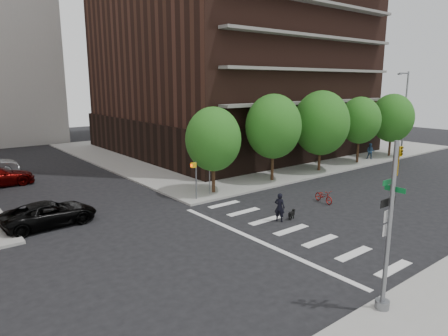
{
  "coord_description": "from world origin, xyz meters",
  "views": [
    {
      "loc": [
        -12.83,
        -14.08,
        8.0
      ],
      "look_at": [
        3.0,
        6.0,
        2.5
      ],
      "focal_mm": 32.0,
      "sensor_mm": 36.0,
      "label": 1
    }
  ],
  "objects_px": {
    "dog_walker": "(280,207)",
    "traffic_signal": "(388,241)",
    "scooter": "(324,196)",
    "parked_car_black": "(50,214)",
    "pedestrian_far": "(370,151)"
  },
  "relations": [
    {
      "from": "dog_walker",
      "to": "traffic_signal",
      "type": "bearing_deg",
      "value": 132.36
    },
    {
      "from": "scooter",
      "to": "dog_walker",
      "type": "height_order",
      "value": "dog_walker"
    },
    {
      "from": "scooter",
      "to": "parked_car_black",
      "type": "bearing_deg",
      "value": 168.48
    },
    {
      "from": "scooter",
      "to": "dog_walker",
      "type": "distance_m",
      "value": 5.14
    },
    {
      "from": "scooter",
      "to": "pedestrian_far",
      "type": "bearing_deg",
      "value": 33.86
    },
    {
      "from": "traffic_signal",
      "to": "scooter",
      "type": "bearing_deg",
      "value": 46.83
    },
    {
      "from": "scooter",
      "to": "pedestrian_far",
      "type": "distance_m",
      "value": 17.12
    },
    {
      "from": "parked_car_black",
      "to": "dog_walker",
      "type": "xyz_separation_m",
      "value": [
        10.76,
        -7.58,
        0.15
      ]
    },
    {
      "from": "traffic_signal",
      "to": "scooter",
      "type": "relative_size",
      "value": 3.57
    },
    {
      "from": "scooter",
      "to": "dog_walker",
      "type": "xyz_separation_m",
      "value": [
        -5.07,
        -0.76,
        0.41
      ]
    },
    {
      "from": "parked_car_black",
      "to": "scooter",
      "type": "relative_size",
      "value": 3.01
    },
    {
      "from": "traffic_signal",
      "to": "pedestrian_far",
      "type": "distance_m",
      "value": 29.72
    },
    {
      "from": "scooter",
      "to": "dog_walker",
      "type": "relative_size",
      "value": 0.98
    },
    {
      "from": "parked_car_black",
      "to": "pedestrian_far",
      "type": "height_order",
      "value": "pedestrian_far"
    },
    {
      "from": "dog_walker",
      "to": "pedestrian_far",
      "type": "bearing_deg",
      "value": -94.54
    }
  ]
}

